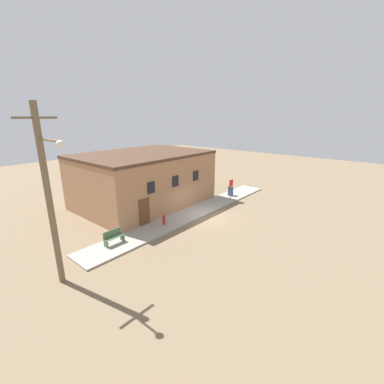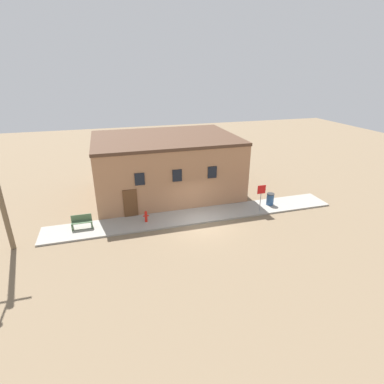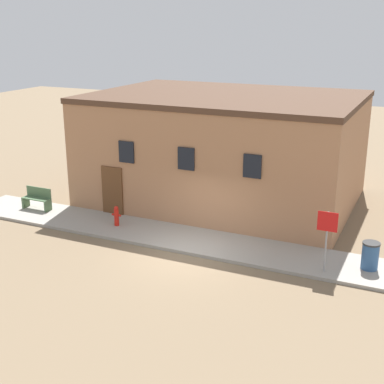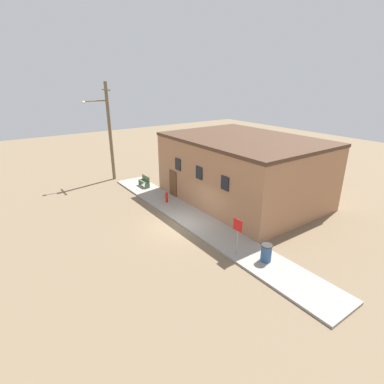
% 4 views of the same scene
% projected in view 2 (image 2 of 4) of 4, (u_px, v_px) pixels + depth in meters
% --- Properties ---
extents(ground_plane, '(80.00, 80.00, 0.00)m').
position_uv_depth(ground_plane, '(201.00, 224.00, 21.13)').
color(ground_plane, '#7A664C').
extents(sidewalk, '(21.46, 2.40, 0.12)m').
position_uv_depth(sidewalk, '(196.00, 216.00, 22.17)').
color(sidewalk, '#9E998E').
rests_on(sidewalk, ground).
extents(brick_building, '(11.77, 8.49, 4.96)m').
position_uv_depth(brick_building, '(166.00, 165.00, 25.74)').
color(brick_building, '#A87551').
rests_on(brick_building, ground).
extents(fire_hydrant, '(0.41, 0.19, 0.83)m').
position_uv_depth(fire_hydrant, '(146.00, 216.00, 21.03)').
color(fire_hydrant, red).
rests_on(fire_hydrant, sidewalk).
extents(stop_sign, '(0.66, 0.06, 2.10)m').
position_uv_depth(stop_sign, '(261.00, 193.00, 22.21)').
color(stop_sign, gray).
rests_on(stop_sign, sidewalk).
extents(bench, '(1.32, 0.44, 0.96)m').
position_uv_depth(bench, '(82.00, 222.00, 20.15)').
color(bench, '#4C6B47').
rests_on(bench, sidewalk).
extents(trash_bin, '(0.59, 0.59, 0.95)m').
position_uv_depth(trash_bin, '(270.00, 199.00, 23.68)').
color(trash_bin, '#2D517F').
rests_on(trash_bin, sidewalk).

